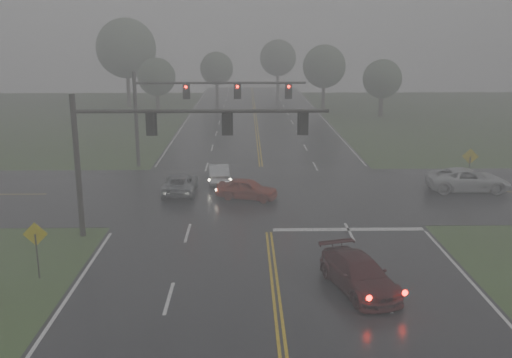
{
  "coord_description": "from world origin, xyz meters",
  "views": [
    {
      "loc": [
        -1.25,
        -15.87,
        10.79
      ],
      "look_at": [
        -0.67,
        16.0,
        2.58
      ],
      "focal_mm": 40.0,
      "sensor_mm": 36.0,
      "label": 1
    }
  ],
  "objects_px": {
    "pickup_white": "(467,191)",
    "signal_gantry_near": "(154,138)",
    "car_grey": "(180,193)",
    "signal_gantry_far": "(189,100)",
    "sedan_maroon": "(358,290)",
    "sedan_silver": "(219,182)",
    "sedan_red": "(247,199)"
  },
  "relations": [
    {
      "from": "sedan_red",
      "to": "signal_gantry_far",
      "type": "relative_size",
      "value": 0.29
    },
    {
      "from": "sedan_silver",
      "to": "sedan_maroon",
      "type": "bearing_deg",
      "value": 105.47
    },
    {
      "from": "sedan_maroon",
      "to": "sedan_red",
      "type": "height_order",
      "value": "sedan_maroon"
    },
    {
      "from": "sedan_maroon",
      "to": "sedan_red",
      "type": "bearing_deg",
      "value": 92.8
    },
    {
      "from": "sedan_maroon",
      "to": "signal_gantry_near",
      "type": "distance_m",
      "value": 13.15
    },
    {
      "from": "pickup_white",
      "to": "signal_gantry_near",
      "type": "relative_size",
      "value": 0.42
    },
    {
      "from": "sedan_maroon",
      "to": "signal_gantry_far",
      "type": "distance_m",
      "value": 26.22
    },
    {
      "from": "sedan_red",
      "to": "signal_gantry_far",
      "type": "height_order",
      "value": "signal_gantry_far"
    },
    {
      "from": "sedan_red",
      "to": "signal_gantry_far",
      "type": "xyz_separation_m",
      "value": [
        -4.71,
        9.88,
        5.46
      ]
    },
    {
      "from": "car_grey",
      "to": "signal_gantry_far",
      "type": "distance_m",
      "value": 9.93
    },
    {
      "from": "sedan_maroon",
      "to": "signal_gantry_far",
      "type": "relative_size",
      "value": 0.36
    },
    {
      "from": "sedan_silver",
      "to": "signal_gantry_near",
      "type": "height_order",
      "value": "signal_gantry_near"
    },
    {
      "from": "car_grey",
      "to": "signal_gantry_near",
      "type": "relative_size",
      "value": 0.35
    },
    {
      "from": "car_grey",
      "to": "signal_gantry_far",
      "type": "xyz_separation_m",
      "value": [
        -0.07,
        8.29,
        5.46
      ]
    },
    {
      "from": "car_grey",
      "to": "signal_gantry_near",
      "type": "height_order",
      "value": "signal_gantry_near"
    },
    {
      "from": "sedan_silver",
      "to": "car_grey",
      "type": "distance_m",
      "value": 3.89
    },
    {
      "from": "car_grey",
      "to": "pickup_white",
      "type": "xyz_separation_m",
      "value": [
        20.08,
        0.17,
        0.0
      ]
    },
    {
      "from": "sedan_maroon",
      "to": "sedan_silver",
      "type": "xyz_separation_m",
      "value": [
        -6.85,
        18.48,
        0.0
      ]
    },
    {
      "from": "sedan_maroon",
      "to": "signal_gantry_far",
      "type": "bearing_deg",
      "value": 95.62
    },
    {
      "from": "pickup_white",
      "to": "car_grey",
      "type": "bearing_deg",
      "value": 91.71
    },
    {
      "from": "sedan_silver",
      "to": "pickup_white",
      "type": "distance_m",
      "value": 17.75
    },
    {
      "from": "sedan_silver",
      "to": "car_grey",
      "type": "height_order",
      "value": "sedan_silver"
    },
    {
      "from": "car_grey",
      "to": "sedan_silver",
      "type": "bearing_deg",
      "value": -130.89
    },
    {
      "from": "car_grey",
      "to": "signal_gantry_far",
      "type": "height_order",
      "value": "signal_gantry_far"
    },
    {
      "from": "pickup_white",
      "to": "signal_gantry_near",
      "type": "height_order",
      "value": "signal_gantry_near"
    },
    {
      "from": "sedan_maroon",
      "to": "pickup_white",
      "type": "height_order",
      "value": "pickup_white"
    },
    {
      "from": "sedan_maroon",
      "to": "pickup_white",
      "type": "distance_m",
      "value": 19.0
    },
    {
      "from": "signal_gantry_far",
      "to": "sedan_red",
      "type": "bearing_deg",
      "value": -64.54
    },
    {
      "from": "sedan_red",
      "to": "car_grey",
      "type": "xyz_separation_m",
      "value": [
        -4.64,
        1.59,
        0.0
      ]
    },
    {
      "from": "sedan_red",
      "to": "signal_gantry_near",
      "type": "height_order",
      "value": "signal_gantry_near"
    },
    {
      "from": "sedan_red",
      "to": "signal_gantry_near",
      "type": "relative_size",
      "value": 0.3
    },
    {
      "from": "signal_gantry_near",
      "to": "signal_gantry_far",
      "type": "relative_size",
      "value": 0.96
    }
  ]
}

